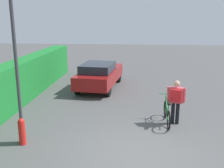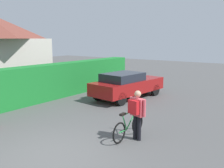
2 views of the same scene
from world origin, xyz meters
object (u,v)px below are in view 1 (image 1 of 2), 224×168
at_px(bicycle, 167,113).
at_px(street_lamp, 15,47).
at_px(parked_car_near, 100,74).
at_px(fire_hydrant, 22,131).
at_px(person_rider, 176,98).

xyz_separation_m(bicycle, street_lamp, (-1.86, 4.46, 2.48)).
distance_m(parked_car_near, bicycle, 5.50).
xyz_separation_m(parked_car_near, fire_hydrant, (-6.58, 1.41, -0.32)).
bearing_deg(person_rider, bicycle, 88.83).
relative_size(parked_car_near, fire_hydrant, 5.50).
bearing_deg(parked_car_near, person_rider, -144.45).
height_order(parked_car_near, bicycle, parked_car_near).
relative_size(parked_car_near, street_lamp, 1.00).
bearing_deg(bicycle, person_rider, -91.17).
bearing_deg(person_rider, parked_car_near, 35.55).
bearing_deg(fire_hydrant, bicycle, -65.76).
distance_m(street_lamp, fire_hydrant, 2.45).
distance_m(parked_car_near, street_lamp, 6.94).
bearing_deg(fire_hydrant, parked_car_near, -12.09).
bearing_deg(bicycle, parked_car_near, 33.21).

